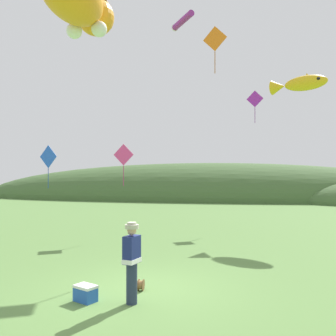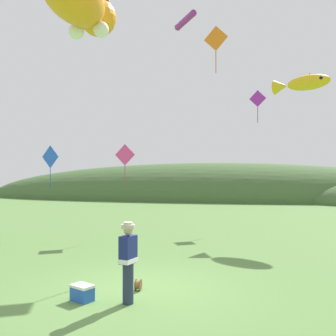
% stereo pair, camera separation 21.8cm
% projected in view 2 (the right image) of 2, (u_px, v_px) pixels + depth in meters
% --- Properties ---
extents(ground_plane, '(120.00, 120.00, 0.00)m').
position_uv_depth(ground_plane, '(139.00, 290.00, 9.06)').
color(ground_plane, '#5B8442').
extents(distant_hill_ridge, '(52.30, 14.24, 7.67)m').
position_uv_depth(distant_hill_ridge, '(237.00, 199.00, 38.89)').
color(distant_hill_ridge, '#426033').
rests_on(distant_hill_ridge, ground).
extents(festival_attendant, '(0.37, 0.48, 1.77)m').
position_uv_depth(festival_attendant, '(128.00, 260.00, 8.16)').
color(festival_attendant, '#232D47').
rests_on(festival_attendant, ground).
extents(kite_spool, '(0.13, 0.27, 0.27)m').
position_uv_depth(kite_spool, '(138.00, 285.00, 9.06)').
color(kite_spool, olive).
rests_on(kite_spool, ground).
extents(picnic_cooler, '(0.58, 0.51, 0.36)m').
position_uv_depth(picnic_cooler, '(82.00, 293.00, 8.32)').
color(picnic_cooler, blue).
rests_on(picnic_cooler, ground).
extents(kite_giant_cat, '(2.37, 8.07, 2.45)m').
position_uv_depth(kite_giant_cat, '(80.00, 4.00, 16.91)').
color(kite_giant_cat, orange).
extents(kite_fish_windsock, '(2.79, 2.01, 0.85)m').
position_uv_depth(kite_fish_windsock, '(302.00, 83.00, 18.42)').
color(kite_fish_windsock, gold).
extents(kite_tube_streamer, '(1.57, 2.18, 0.44)m').
position_uv_depth(kite_tube_streamer, '(185.00, 21.00, 21.66)').
color(kite_tube_streamer, '#8C268C').
extents(kite_diamond_orange, '(0.99, 0.31, 1.93)m').
position_uv_depth(kite_diamond_orange, '(216.00, 39.00, 15.12)').
color(kite_diamond_orange, orange).
extents(kite_diamond_blue, '(0.98, 0.37, 1.94)m').
position_uv_depth(kite_diamond_blue, '(50.00, 157.00, 16.85)').
color(kite_diamond_blue, blue).
extents(kite_diamond_violet, '(0.94, 0.22, 1.86)m').
position_uv_depth(kite_diamond_violet, '(258.00, 99.00, 21.26)').
color(kite_diamond_violet, purple).
extents(kite_diamond_pink, '(0.95, 0.14, 1.86)m').
position_uv_depth(kite_diamond_pink, '(125.00, 155.00, 16.62)').
color(kite_diamond_pink, '#E53F8C').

